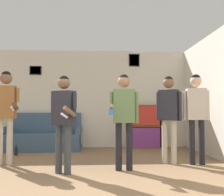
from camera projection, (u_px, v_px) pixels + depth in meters
wall_back at (87, 99)px, 6.99m from camera, size 7.94×0.08×2.70m
wall_right at (221, 94)px, 5.06m from camera, size 0.06×6.53×2.70m
couch at (43, 138)px, 6.47m from camera, size 2.00×0.80×0.95m
bookshelf at (145, 126)px, 6.82m from camera, size 0.92×0.30×1.17m
person_player_foreground_left at (5, 106)px, 4.68m from camera, size 0.50×0.46×1.76m
person_player_foreground_center at (63, 114)px, 4.05m from camera, size 0.44×0.58×1.59m
person_watcher_holding_cup at (124, 111)px, 4.26m from camera, size 0.52×0.40×1.64m
person_spectator_near_bookshelf at (169, 110)px, 4.81m from camera, size 0.43×0.37×1.68m
person_spectator_far_right at (196, 109)px, 4.74m from camera, size 0.50×0.24×1.71m
bottle_on_floor at (16, 151)px, 5.66m from camera, size 0.07×0.07×0.23m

